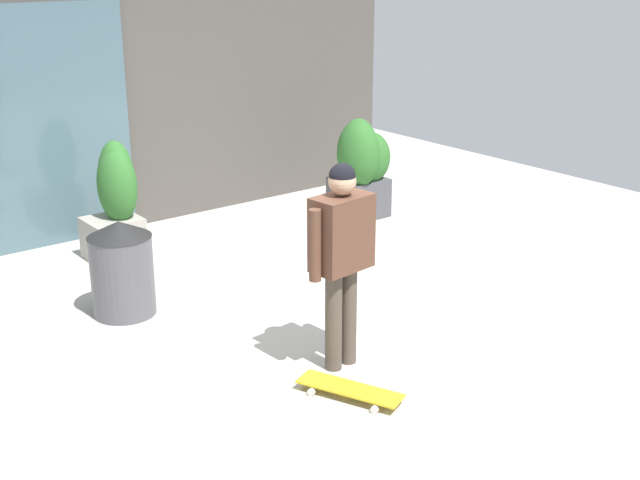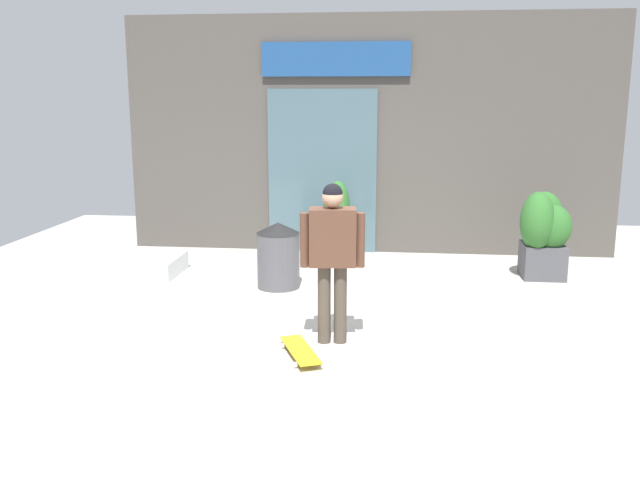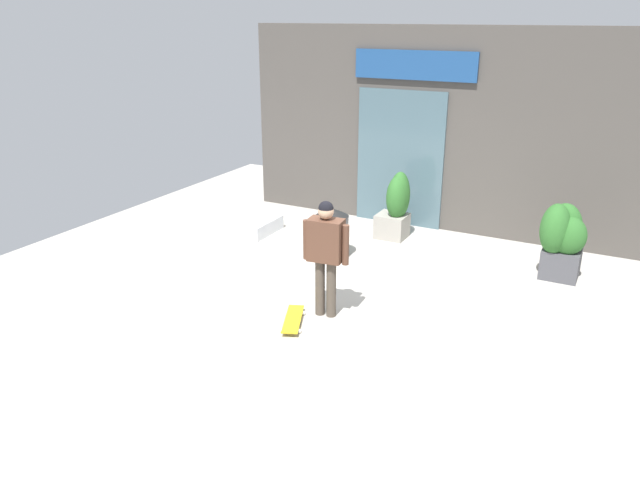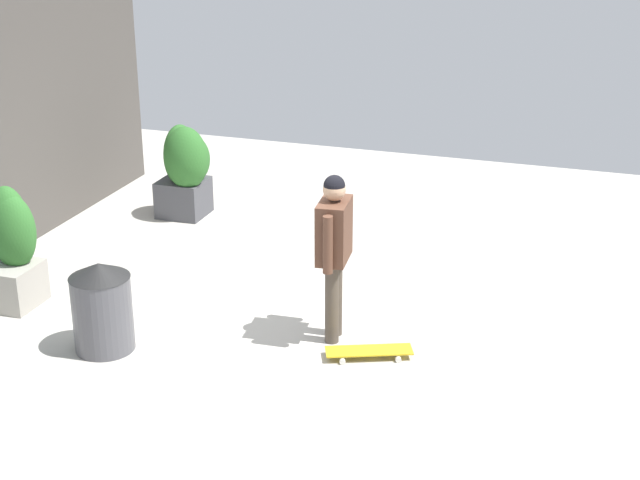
{
  "view_description": "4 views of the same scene",
  "coord_description": "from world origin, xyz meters",
  "px_view_note": "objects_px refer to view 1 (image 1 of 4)",
  "views": [
    {
      "loc": [
        -3.9,
        -5.37,
        3.06
      ],
      "look_at": [
        -0.3,
        -0.8,
        1.03
      ],
      "focal_mm": 47.27,
      "sensor_mm": 36.0,
      "label": 1
    },
    {
      "loc": [
        0.42,
        -7.31,
        2.41
      ],
      "look_at": [
        -0.3,
        -0.8,
        1.03
      ],
      "focal_mm": 38.06,
      "sensor_mm": 36.0,
      "label": 2
    },
    {
      "loc": [
        3.21,
        -7.49,
        3.83
      ],
      "look_at": [
        -0.3,
        -0.8,
        1.03
      ],
      "focal_mm": 34.36,
      "sensor_mm": 36.0,
      "label": 3
    },
    {
      "loc": [
        -7.87,
        -3.34,
        4.18
      ],
      "look_at": [
        -0.3,
        -0.8,
        1.03
      ],
      "focal_mm": 53.99,
      "sensor_mm": 36.0,
      "label": 4
    }
  ],
  "objects_px": {
    "skateboard": "(350,389)",
    "planter_box_left": "(116,199)",
    "planter_box_right": "(361,164)",
    "skateboarder": "(342,246)",
    "trash_bin": "(122,268)"
  },
  "relations": [
    {
      "from": "planter_box_left",
      "to": "trash_bin",
      "type": "height_order",
      "value": "planter_box_left"
    },
    {
      "from": "planter_box_left",
      "to": "trash_bin",
      "type": "relative_size",
      "value": 1.44
    },
    {
      "from": "skateboarder",
      "to": "skateboard",
      "type": "xyz_separation_m",
      "value": [
        -0.26,
        -0.42,
        -0.91
      ]
    },
    {
      "from": "planter_box_right",
      "to": "trash_bin",
      "type": "distance_m",
      "value": 3.56
    },
    {
      "from": "planter_box_left",
      "to": "planter_box_right",
      "type": "height_order",
      "value": "planter_box_left"
    },
    {
      "from": "trash_bin",
      "to": "skateboarder",
      "type": "bearing_deg",
      "value": -65.58
    },
    {
      "from": "skateboard",
      "to": "planter_box_right",
      "type": "distance_m",
      "value": 4.31
    },
    {
      "from": "trash_bin",
      "to": "skateboard",
      "type": "bearing_deg",
      "value": -75.42
    },
    {
      "from": "skateboard",
      "to": "planter_box_left",
      "type": "relative_size",
      "value": 0.66
    },
    {
      "from": "skateboard",
      "to": "planter_box_left",
      "type": "bearing_deg",
      "value": 157.16
    },
    {
      "from": "planter_box_right",
      "to": "trash_bin",
      "type": "bearing_deg",
      "value": -166.36
    },
    {
      "from": "skateboard",
      "to": "planter_box_right",
      "type": "bearing_deg",
      "value": 115.3
    },
    {
      "from": "planter_box_left",
      "to": "planter_box_right",
      "type": "xyz_separation_m",
      "value": [
        2.85,
        -0.52,
        0.03
      ]
    },
    {
      "from": "planter_box_left",
      "to": "planter_box_right",
      "type": "distance_m",
      "value": 2.9
    },
    {
      "from": "skateboarder",
      "to": "skateboard",
      "type": "distance_m",
      "value": 1.04
    }
  ]
}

